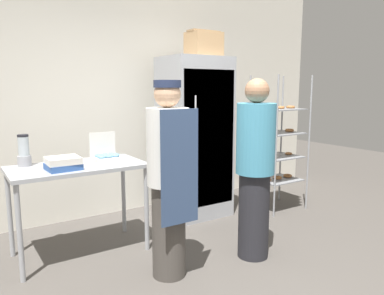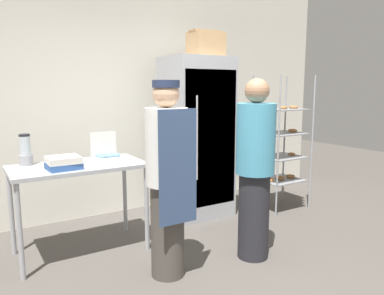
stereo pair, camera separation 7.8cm
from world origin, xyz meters
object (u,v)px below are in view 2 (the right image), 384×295
object	(u,v)px
donut_box	(107,156)
baking_rack	(281,145)
blender_pitcher	(25,151)
person_baker	(167,177)
binder_stack	(64,163)
person_customer	(255,169)
refrigerator	(197,138)
cardboard_storage_box	(206,44)

from	to	relation	value
donut_box	baking_rack	bearing A→B (deg)	-1.66
blender_pitcher	person_baker	xyz separation A→B (m)	(0.92, -1.07, -0.14)
binder_stack	person_customer	size ratio (longest dim) A/B	0.17
baking_rack	binder_stack	size ratio (longest dim) A/B	5.97
refrigerator	binder_stack	distance (m)	1.77
donut_box	person_baker	distance (m)	0.88
baking_rack	person_baker	bearing A→B (deg)	-159.24
baking_rack	person_customer	distance (m)	1.53
cardboard_storage_box	binder_stack	bearing A→B (deg)	-167.13
donut_box	person_baker	world-z (taller)	person_baker
refrigerator	binder_stack	world-z (taller)	refrigerator
donut_box	person_customer	world-z (taller)	person_customer
refrigerator	person_customer	xyz separation A→B (m)	(-0.20, -1.31, -0.12)
refrigerator	donut_box	bearing A→B (deg)	-164.97
cardboard_storage_box	person_baker	xyz separation A→B (m)	(-1.13, -1.13, -1.23)
binder_stack	donut_box	bearing A→B (deg)	16.61
baking_rack	cardboard_storage_box	size ratio (longest dim) A/B	4.49
baking_rack	person_customer	world-z (taller)	baking_rack
person_baker	person_customer	xyz separation A→B (m)	(0.84, -0.11, -0.01)
baking_rack	person_customer	bearing A→B (deg)	-143.95
donut_box	blender_pitcher	size ratio (longest dim) A/B	0.95
refrigerator	binder_stack	bearing A→B (deg)	-164.55
refrigerator	blender_pitcher	world-z (taller)	refrigerator
person_baker	person_customer	distance (m)	0.85
blender_pitcher	binder_stack	bearing A→B (deg)	-53.57
donut_box	person_baker	xyz separation A→B (m)	(0.21, -0.86, -0.06)
cardboard_storage_box	blender_pitcher	bearing A→B (deg)	-178.38
refrigerator	baking_rack	distance (m)	1.12
refrigerator	blender_pitcher	xyz separation A→B (m)	(-1.96, -0.12, 0.03)
blender_pitcher	person_baker	bearing A→B (deg)	-49.52
refrigerator	blender_pitcher	bearing A→B (deg)	-176.50
person_customer	refrigerator	bearing A→B (deg)	81.25
donut_box	person_customer	distance (m)	1.43
cardboard_storage_box	person_baker	world-z (taller)	cardboard_storage_box
donut_box	blender_pitcher	bearing A→B (deg)	162.98
cardboard_storage_box	donut_box	bearing A→B (deg)	-168.41
donut_box	binder_stack	bearing A→B (deg)	-163.39
baking_rack	blender_pitcher	bearing A→B (deg)	174.61
baking_rack	refrigerator	bearing A→B (deg)	158.80
binder_stack	person_customer	xyz separation A→B (m)	(1.50, -0.84, -0.07)
donut_box	blender_pitcher	xyz separation A→B (m)	(-0.71, 0.22, 0.08)
donut_box	cardboard_storage_box	bearing A→B (deg)	11.59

